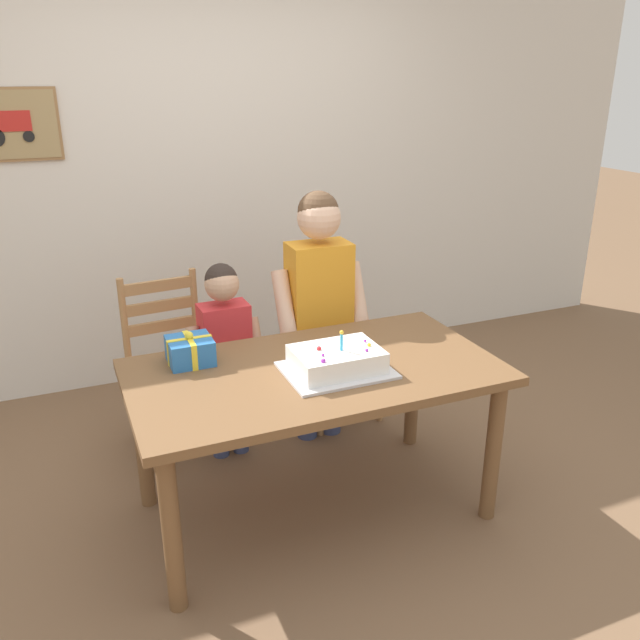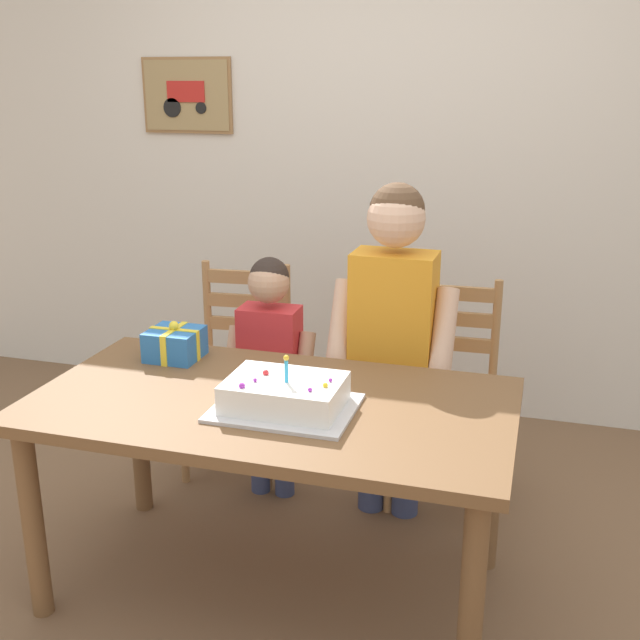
# 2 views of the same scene
# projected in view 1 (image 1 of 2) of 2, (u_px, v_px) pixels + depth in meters

# --- Properties ---
(ground_plane) EXTENTS (20.00, 20.00, 0.00)m
(ground_plane) POSITION_uv_depth(u_px,v_px,m) (315.00, 509.00, 3.03)
(ground_plane) COLOR brown
(back_wall) EXTENTS (6.40, 0.11, 2.60)m
(back_wall) POSITION_uv_depth(u_px,v_px,m) (207.00, 174.00, 4.09)
(back_wall) COLOR silver
(back_wall) RESTS_ON ground
(dining_table) EXTENTS (1.57, 0.85, 0.72)m
(dining_table) POSITION_uv_depth(u_px,v_px,m) (315.00, 387.00, 2.81)
(dining_table) COLOR brown
(dining_table) RESTS_ON ground
(birthday_cake) EXTENTS (0.44, 0.34, 0.19)m
(birthday_cake) POSITION_uv_depth(u_px,v_px,m) (337.00, 361.00, 2.73)
(birthday_cake) COLOR silver
(birthday_cake) RESTS_ON dining_table
(gift_box_red_large) EXTENTS (0.19, 0.19, 0.15)m
(gift_box_red_large) POSITION_uv_depth(u_px,v_px,m) (190.00, 350.00, 2.81)
(gift_box_red_large) COLOR #286BB7
(gift_box_red_large) RESTS_ON dining_table
(chair_left) EXTENTS (0.46, 0.46, 0.92)m
(chair_left) POSITION_uv_depth(u_px,v_px,m) (172.00, 363.00, 3.42)
(chair_left) COLOR #A87A4C
(chair_left) RESTS_ON ground
(chair_right) EXTENTS (0.44, 0.44, 0.92)m
(chair_right) POSITION_uv_depth(u_px,v_px,m) (333.00, 337.00, 3.76)
(chair_right) COLOR #A87A4C
(chair_right) RESTS_ON ground
(child_older) EXTENTS (0.49, 0.28, 1.36)m
(child_older) POSITION_uv_depth(u_px,v_px,m) (319.00, 294.00, 3.37)
(child_older) COLOR #38426B
(child_older) RESTS_ON ground
(child_younger) EXTENTS (0.38, 0.22, 1.04)m
(child_younger) POSITION_uv_depth(u_px,v_px,m) (225.00, 343.00, 3.25)
(child_younger) COLOR #38426B
(child_younger) RESTS_ON ground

